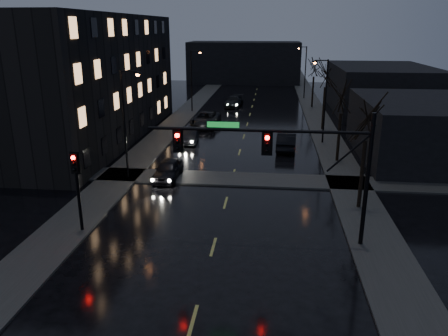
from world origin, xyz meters
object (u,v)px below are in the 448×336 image
(oncoming_car_a, at_px, (168,170))
(oncoming_car_d, at_px, (234,101))
(oncoming_car_c, at_px, (206,119))
(lead_car, at_px, (286,141))
(oncoming_car_b, at_px, (190,135))

(oncoming_car_a, height_order, oncoming_car_d, oncoming_car_d)
(oncoming_car_c, bearing_deg, oncoming_car_a, -86.27)
(oncoming_car_c, distance_m, lead_car, 12.70)
(oncoming_car_a, relative_size, lead_car, 0.87)
(oncoming_car_b, relative_size, oncoming_car_c, 0.74)
(oncoming_car_d, relative_size, lead_car, 1.05)
(lead_car, bearing_deg, oncoming_car_a, 49.36)
(oncoming_car_b, bearing_deg, oncoming_car_a, -92.44)
(oncoming_car_a, xyz_separation_m, oncoming_car_d, (2.15, 31.42, 0.02))
(oncoming_car_c, relative_size, lead_car, 1.19)
(oncoming_car_a, height_order, oncoming_car_b, oncoming_car_a)
(oncoming_car_d, height_order, lead_car, lead_car)
(oncoming_car_b, xyz_separation_m, lead_car, (9.37, -1.57, 0.09))
(oncoming_car_d, bearing_deg, lead_car, -66.26)
(oncoming_car_b, xyz_separation_m, oncoming_car_c, (0.47, 7.48, 0.10))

